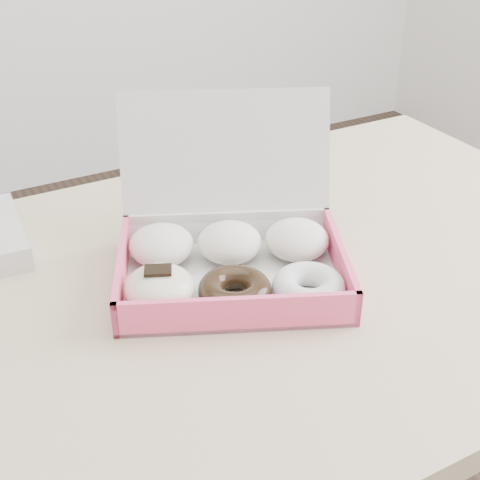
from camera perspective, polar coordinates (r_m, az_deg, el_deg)
name	(u,v)px	position (r m, az deg, el deg)	size (l,w,h in m)	color
table	(267,311)	(1.03, 2.28, -6.04)	(1.20, 0.80, 0.75)	tan
donut_box	(229,253)	(0.95, -0.96, -1.12)	(0.41, 0.39, 0.23)	silver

